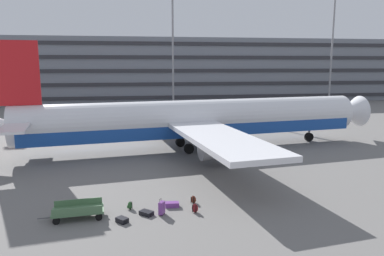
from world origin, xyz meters
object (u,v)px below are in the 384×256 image
(backpack_teal, at_px, (194,200))
(baggage_cart, at_px, (78,210))
(suitcase_orange, at_px, (122,220))
(suitcase_black, at_px, (172,205))
(backpack_navy, at_px, (130,206))
(suitcase_silver, at_px, (162,208))
(suitcase_scuffed, at_px, (146,213))
(backpack_purple, at_px, (195,208))
(airliner, at_px, (193,120))

(backpack_teal, relative_size, baggage_cart, 0.15)
(suitcase_orange, relative_size, baggage_cart, 0.22)
(suitcase_orange, bearing_deg, suitcase_black, 31.51)
(suitcase_orange, bearing_deg, backpack_navy, 77.60)
(suitcase_silver, bearing_deg, suitcase_orange, -162.16)
(baggage_cart, bearing_deg, backpack_teal, 10.53)
(backpack_teal, bearing_deg, backpack_navy, -174.48)
(suitcase_scuffed, xyz_separation_m, suitcase_black, (1.47, 0.91, 0.03))
(suitcase_orange, xyz_separation_m, backpack_purple, (3.87, 0.69, 0.11))
(airliner, relative_size, suitcase_orange, 52.20)
(backpack_purple, bearing_deg, backpack_teal, 84.17)
(suitcase_orange, xyz_separation_m, baggage_cart, (-2.28, 0.88, 0.30))
(suitcase_silver, height_order, suitcase_scuffed, suitcase_silver)
(suitcase_orange, xyz_separation_m, suitcase_black, (2.73, 1.67, 0.01))
(suitcase_black, distance_m, backpack_teal, 1.34)
(suitcase_orange, bearing_deg, baggage_cart, 158.81)
(suitcase_scuffed, relative_size, backpack_teal, 1.67)
(suitcase_silver, xyz_separation_m, backpack_purple, (1.81, 0.03, -0.15))
(backpack_navy, bearing_deg, airliner, 67.38)
(airliner, relative_size, suitcase_silver, 43.09)
(backpack_teal, height_order, backpack_purple, backpack_purple)
(baggage_cart, bearing_deg, suitcase_scuffed, -2.05)
(backpack_teal, bearing_deg, backpack_purple, -95.83)
(backpack_purple, bearing_deg, suitcase_orange, -169.83)
(suitcase_black, bearing_deg, suitcase_scuffed, -148.14)
(backpack_navy, bearing_deg, backpack_teal, 5.52)
(suitcase_black, xyz_separation_m, backpack_teal, (1.28, 0.38, 0.08))
(airliner, distance_m, backpack_navy, 15.27)
(suitcase_black, distance_m, backpack_purple, 1.51)
(airliner, bearing_deg, suitcase_black, -103.87)
(suitcase_orange, height_order, backpack_purple, backpack_purple)
(baggage_cart, bearing_deg, backpack_purple, -1.76)
(suitcase_orange, height_order, suitcase_scuffed, suitcase_orange)
(suitcase_scuffed, relative_size, backpack_navy, 1.68)
(airliner, distance_m, suitcase_orange, 16.98)
(airliner, xyz_separation_m, suitcase_silver, (-4.10, -14.93, -2.40))
(airliner, height_order, backpack_navy, airliner)
(airliner, distance_m, suitcase_silver, 15.67)
(suitcase_silver, bearing_deg, backpack_teal, 35.52)
(backpack_teal, bearing_deg, suitcase_orange, -152.90)
(airliner, distance_m, backpack_teal, 13.95)
(suitcase_silver, relative_size, suitcase_black, 1.07)
(suitcase_silver, bearing_deg, airliner, 74.66)
(suitcase_black, height_order, backpack_purple, backpack_purple)
(airliner, bearing_deg, baggage_cart, -119.85)
(backpack_teal, bearing_deg, baggage_cart, -169.47)
(suitcase_silver, height_order, suitcase_black, suitcase_silver)
(suitcase_orange, bearing_deg, backpack_teal, 27.10)
(suitcase_orange, bearing_deg, backpack_purple, 10.17)
(backpack_purple, bearing_deg, baggage_cart, 178.24)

